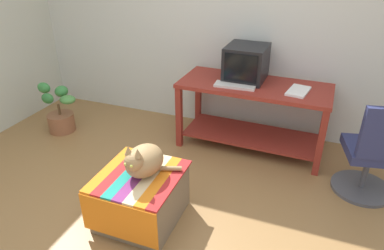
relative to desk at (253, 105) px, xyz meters
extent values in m
plane|color=olive|center=(-0.43, -1.60, -0.49)|extent=(14.00, 14.00, 0.00)
cube|color=silver|center=(-0.43, 0.45, 0.81)|extent=(8.00, 0.10, 2.60)
cube|color=maroon|center=(-0.72, -0.26, -0.15)|extent=(0.06, 0.06, 0.68)
cube|color=maroon|center=(0.70, -0.29, -0.15)|extent=(0.06, 0.06, 0.68)
cube|color=maroon|center=(0.72, 0.26, -0.15)|extent=(0.06, 0.06, 0.68)
cube|color=maroon|center=(-0.70, 0.29, -0.15)|extent=(0.06, 0.06, 0.68)
cube|color=maroon|center=(0.00, 0.00, -0.35)|extent=(1.39, 0.57, 0.02)
cube|color=maroon|center=(0.00, 0.00, 0.21)|extent=(1.51, 0.67, 0.04)
cube|color=black|center=(-0.12, 0.11, 0.24)|extent=(0.28, 0.31, 0.02)
cube|color=black|center=(-0.12, 0.11, 0.40)|extent=(0.41, 0.44, 0.35)
cube|color=black|center=(-0.13, -0.11, 0.41)|extent=(0.32, 0.02, 0.27)
cube|color=beige|center=(-0.17, -0.14, 0.24)|extent=(0.41, 0.17, 0.02)
cube|color=white|center=(0.43, -0.06, 0.24)|extent=(0.22, 0.33, 0.02)
cube|color=#7A664C|center=(-0.56, -1.41, -0.29)|extent=(0.58, 0.60, 0.40)
cube|color=orange|center=(-0.56, -1.74, -0.25)|extent=(0.61, 0.01, 0.32)
cube|color=orange|center=(-0.82, -1.41, -0.09)|extent=(0.09, 0.65, 0.02)
cube|color=#AD2323|center=(-0.73, -1.41, -0.09)|extent=(0.09, 0.65, 0.02)
cube|color=#1E897A|center=(-0.65, -1.41, -0.09)|extent=(0.09, 0.65, 0.02)
cube|color=#7A2D6B|center=(-0.56, -1.41, -0.09)|extent=(0.09, 0.65, 0.02)
cube|color=beige|center=(-0.47, -1.41, -0.09)|extent=(0.09, 0.65, 0.02)
cube|color=orange|center=(-0.39, -1.41, -0.09)|extent=(0.09, 0.65, 0.02)
cube|color=#AD2323|center=(-0.30, -1.41, -0.09)|extent=(0.09, 0.65, 0.02)
ellipsoid|color=#9E7A4C|center=(-0.53, -1.37, 0.04)|extent=(0.30, 0.36, 0.23)
sphere|color=#9E7A4C|center=(-0.54, -1.50, 0.10)|extent=(0.14, 0.14, 0.14)
cylinder|color=#9E7A4C|center=(-0.41, -1.29, -0.06)|extent=(0.27, 0.12, 0.04)
cone|color=#9E7A4C|center=(-0.58, -1.49, 0.19)|extent=(0.06, 0.06, 0.07)
cone|color=#9E7A4C|center=(-0.50, -1.50, 0.19)|extent=(0.06, 0.06, 0.07)
sphere|color=#C6D151|center=(-0.57, -1.56, 0.11)|extent=(0.02, 0.02, 0.02)
sphere|color=#C6D151|center=(-0.52, -1.56, 0.11)|extent=(0.02, 0.02, 0.02)
cylinder|color=brown|center=(-2.14, -0.44, -0.39)|extent=(0.30, 0.30, 0.21)
cylinder|color=brown|center=(-2.14, -0.44, -0.22)|extent=(0.03, 0.03, 0.12)
ellipsoid|color=#4C8E42|center=(-2.00, -0.42, -0.08)|extent=(0.18, 0.16, 0.09)
ellipsoid|color=#38843D|center=(-2.15, -0.33, -0.04)|extent=(0.14, 0.16, 0.13)
ellipsoid|color=#38843D|center=(-2.29, -0.44, 0.03)|extent=(0.16, 0.10, 0.12)
ellipsoid|color=#2D7033|center=(-2.13, -0.58, -0.02)|extent=(0.14, 0.10, 0.12)
cylinder|color=#4C4C51|center=(1.11, -0.39, -0.47)|extent=(0.52, 0.52, 0.03)
cylinder|color=#4C4C51|center=(1.11, -0.39, -0.29)|extent=(0.05, 0.05, 0.34)
cube|color=navy|center=(1.11, -0.39, -0.08)|extent=(0.50, 0.50, 0.08)
cylinder|color=#B7B7BC|center=(0.44, 0.05, 0.23)|extent=(0.04, 0.14, 0.01)
camera|label=1|loc=(0.58, -3.28, 1.48)|focal=32.70mm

